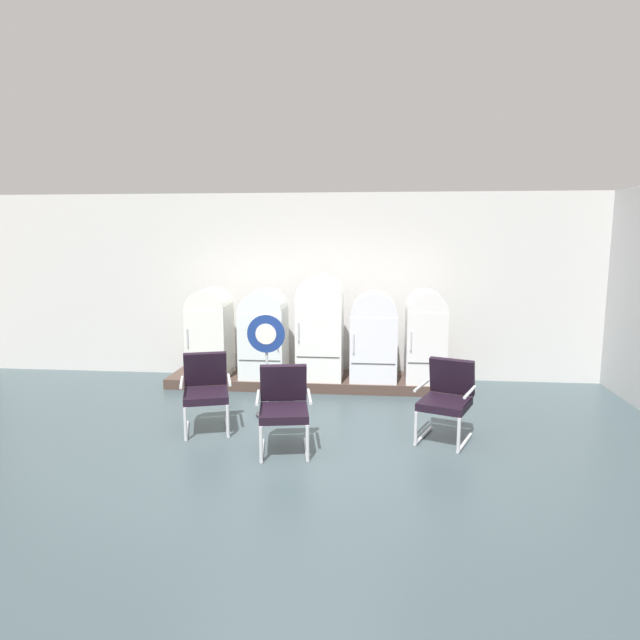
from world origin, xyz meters
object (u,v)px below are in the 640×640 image
at_px(refrigerator_3, 374,334).
at_px(sign_stand, 267,365).
at_px(refrigerator_0, 210,330).
at_px(armchair_right, 447,396).
at_px(refrigerator_4, 426,333).
at_px(refrigerator_2, 320,324).
at_px(armchair_left, 206,388).
at_px(armchair_center, 284,404).
at_px(refrigerator_1, 264,331).

distance_m(refrigerator_3, sign_stand, 2.02).
distance_m(refrigerator_0, armchair_right, 4.06).
height_order(refrigerator_0, sign_stand, refrigerator_0).
height_order(refrigerator_4, sign_stand, refrigerator_4).
bearing_deg(refrigerator_2, armchair_left, -121.92).
xyz_separation_m(refrigerator_4, armchair_center, (-1.79, -2.56, -0.38)).
distance_m(refrigerator_4, armchair_center, 3.15).
bearing_deg(armchair_right, refrigerator_0, 149.48).
bearing_deg(refrigerator_0, refrigerator_1, 0.65).
distance_m(refrigerator_4, armchair_left, 3.51).
relative_size(refrigerator_4, armchair_center, 1.51).
relative_size(refrigerator_4, armchair_right, 1.51).
bearing_deg(refrigerator_3, sign_stand, -134.36).
bearing_deg(armchair_center, refrigerator_0, 122.29).
xyz_separation_m(refrigerator_2, armchair_left, (-1.23, -1.97, -0.50)).
bearing_deg(refrigerator_1, armchair_left, -99.24).
bearing_deg(sign_stand, refrigerator_4, 33.43).
xyz_separation_m(refrigerator_3, armchair_right, (0.87, -2.04, -0.36)).
relative_size(armchair_right, armchair_center, 1.00).
bearing_deg(refrigerator_2, armchair_right, -49.86).
xyz_separation_m(refrigerator_0, refrigerator_1, (0.87, 0.01, -0.01)).
bearing_deg(sign_stand, armchair_right, -14.79).
distance_m(refrigerator_2, refrigerator_4, 1.64).
xyz_separation_m(refrigerator_0, sign_stand, (1.21, -1.45, -0.20)).
xyz_separation_m(refrigerator_2, refrigerator_4, (1.63, 0.03, -0.12)).
xyz_separation_m(refrigerator_0, refrigerator_2, (1.77, -0.03, 0.12)).
bearing_deg(refrigerator_4, refrigerator_0, -180.00).
relative_size(armchair_right, sign_stand, 0.68).
distance_m(armchair_right, armchair_center, 1.93).
distance_m(armchair_left, armchair_right, 2.94).
bearing_deg(armchair_center, refrigerator_2, 86.49).
height_order(refrigerator_0, armchair_right, refrigerator_0).
relative_size(refrigerator_1, armchair_right, 1.50).
bearing_deg(armchair_left, refrigerator_3, 43.82).
bearing_deg(refrigerator_2, refrigerator_4, 0.88).
relative_size(refrigerator_3, sign_stand, 1.01).
bearing_deg(armchair_left, armchair_right, -1.07).
xyz_separation_m(refrigerator_3, sign_stand, (-1.41, -1.44, -0.18)).
height_order(refrigerator_4, armchair_left, refrigerator_4).
bearing_deg(refrigerator_1, armchair_center, -73.79).
bearing_deg(sign_stand, refrigerator_2, 68.31).
bearing_deg(refrigerator_3, armchair_left, -136.18).
height_order(refrigerator_0, armchair_left, refrigerator_0).
relative_size(refrigerator_1, refrigerator_3, 1.02).
distance_m(refrigerator_4, armchair_right, 2.09).
distance_m(refrigerator_1, armchair_center, 2.70).
xyz_separation_m(refrigerator_0, armchair_right, (3.49, -2.05, -0.38)).
bearing_deg(refrigerator_0, refrigerator_4, 0.00).
bearing_deg(sign_stand, refrigerator_1, 102.90).
relative_size(refrigerator_2, armchair_center, 1.74).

